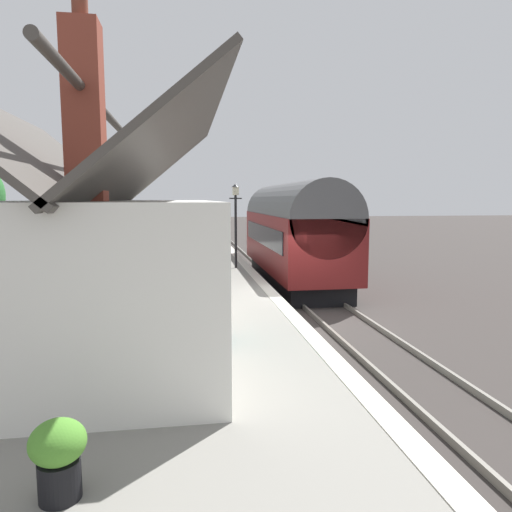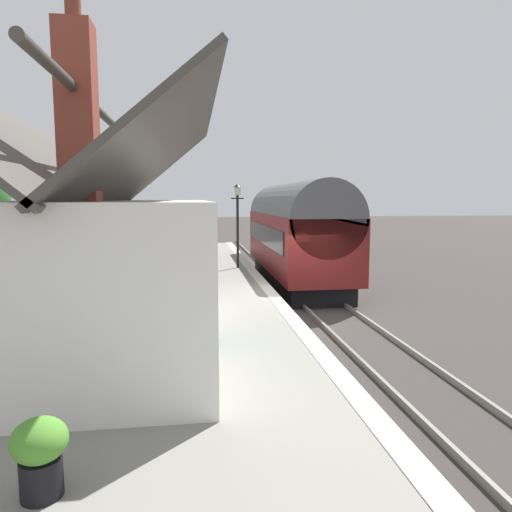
# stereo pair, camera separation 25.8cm
# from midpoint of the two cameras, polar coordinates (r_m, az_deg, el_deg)

# --- Properties ---
(ground_plane) EXTENTS (160.00, 160.00, 0.00)m
(ground_plane) POSITION_cam_midpoint_polar(r_m,az_deg,el_deg) (14.39, 6.98, -7.70)
(ground_plane) COLOR #383330
(platform) EXTENTS (32.00, 6.06, 0.86)m
(platform) POSITION_cam_midpoint_polar(r_m,az_deg,el_deg) (13.84, -9.47, -6.50)
(platform) COLOR gray
(platform) RESTS_ON ground
(platform_edge_coping) EXTENTS (32.00, 0.36, 0.02)m
(platform_edge_coping) POSITION_cam_midpoint_polar(r_m,az_deg,el_deg) (13.94, 2.32, -4.46)
(platform_edge_coping) COLOR beige
(platform_edge_coping) RESTS_ON platform
(rail_near) EXTENTS (52.00, 0.08, 0.14)m
(rail_near) POSITION_cam_midpoint_polar(r_m,az_deg,el_deg) (14.86, 13.08, -7.08)
(rail_near) COLOR gray
(rail_near) RESTS_ON ground
(rail_far) EXTENTS (52.00, 0.08, 0.14)m
(rail_far) POSITION_cam_midpoint_polar(r_m,az_deg,el_deg) (14.42, 7.68, -7.39)
(rail_far) COLOR gray
(rail_far) RESTS_ON ground
(train) EXTENTS (10.06, 2.73, 4.32)m
(train) POSITION_cam_midpoint_polar(r_m,az_deg,el_deg) (19.92, 5.26, 2.89)
(train) COLOR black
(train) RESTS_ON ground
(station_building) EXTENTS (8.00, 4.36, 5.85)m
(station_building) POSITION_cam_midpoint_polar(r_m,az_deg,el_deg) (9.49, -17.56, -0.95)
(station_building) COLOR white
(station_building) RESTS_ON platform
(bench_near_building) EXTENTS (1.41, 0.46, 0.88)m
(bench_near_building) POSITION_cam_midpoint_polar(r_m,az_deg,el_deg) (21.43, -6.94, 0.80)
(bench_near_building) COLOR brown
(bench_near_building) RESTS_ON platform
(bench_by_lamp) EXTENTS (1.42, 0.50, 0.88)m
(bench_by_lamp) POSITION_cam_midpoint_polar(r_m,az_deg,el_deg) (16.43, -6.52, -1.09)
(bench_by_lamp) COLOR brown
(bench_by_lamp) RESTS_ON platform
(planter_bench_right) EXTENTS (0.46, 0.46, 0.70)m
(planter_bench_right) POSITION_cam_midpoint_polar(r_m,az_deg,el_deg) (20.08, -12.75, 0.03)
(planter_bench_right) COLOR black
(planter_bench_right) RESTS_ON platform
(planter_corner_building) EXTENTS (0.90, 0.32, 0.65)m
(planter_corner_building) POSITION_cam_midpoint_polar(r_m,az_deg,el_deg) (18.78, -9.02, -0.63)
(planter_corner_building) COLOR gray
(planter_corner_building) RESTS_ON platform
(planter_under_sign) EXTENTS (0.74, 0.32, 0.62)m
(planter_under_sign) POSITION_cam_midpoint_polar(r_m,az_deg,el_deg) (16.95, -15.00, -1.66)
(planter_under_sign) COLOR black
(planter_under_sign) RESTS_ON platform
(planter_by_door) EXTENTS (0.52, 0.52, 0.77)m
(planter_by_door) POSITION_cam_midpoint_polar(r_m,az_deg,el_deg) (5.07, -23.50, -21.21)
(planter_by_door) COLOR black
(planter_by_door) RESTS_ON platform
(lamp_post_platform) EXTENTS (0.32, 0.50, 3.38)m
(lamp_post_platform) POSITION_cam_midpoint_polar(r_m,az_deg,el_deg) (18.70, -1.88, 5.79)
(lamp_post_platform) COLOR black
(lamp_post_platform) RESTS_ON platform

